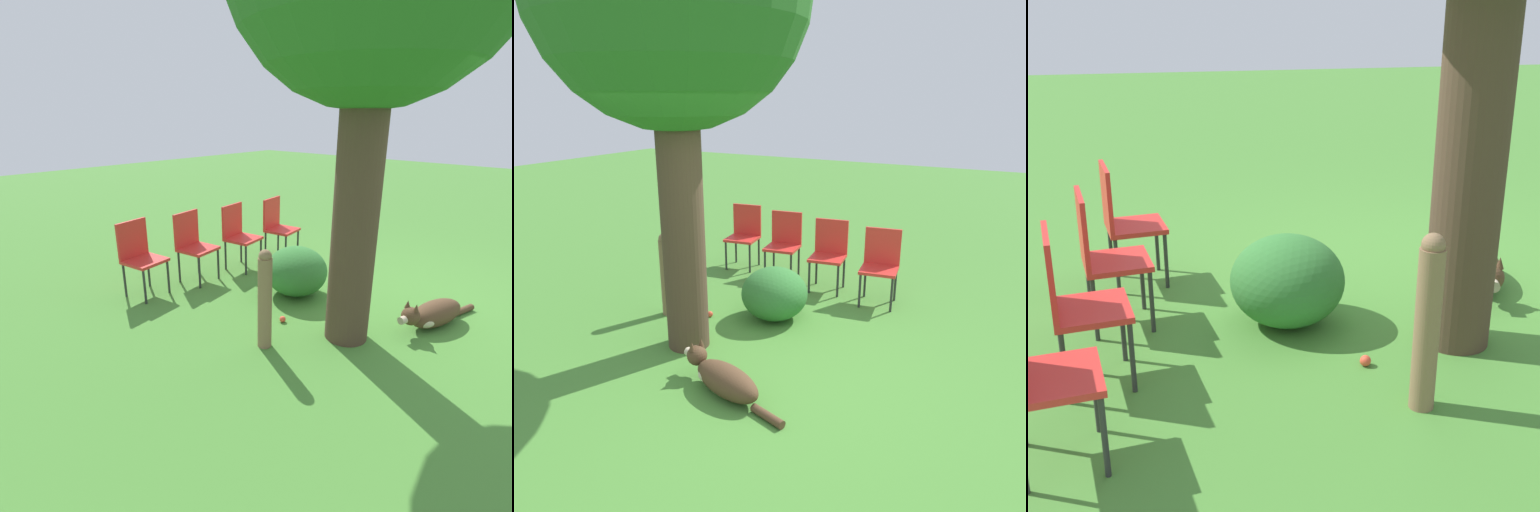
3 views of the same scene
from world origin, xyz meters
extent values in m
plane|color=#478433|center=(0.00, 0.00, 0.00)|extent=(30.00, 30.00, 0.00)
cylinder|color=#4C3828|center=(0.03, 1.05, 1.35)|extent=(0.42, 0.42, 2.71)
ellipsoid|color=#513823|center=(-0.55, 0.19, 0.14)|extent=(0.49, 0.79, 0.28)
ellipsoid|color=#C6B293|center=(-0.49, 0.39, 0.12)|extent=(0.31, 0.32, 0.17)
sphere|color=#513823|center=(-0.43, 0.60, 0.22)|extent=(0.23, 0.23, 0.19)
cylinder|color=#C6B293|center=(-0.40, 0.70, 0.20)|extent=(0.10, 0.10, 0.08)
cone|color=#513823|center=(-0.48, 0.61, 0.33)|extent=(0.06, 0.06, 0.08)
cone|color=#513823|center=(-0.38, 0.58, 0.33)|extent=(0.06, 0.06, 0.08)
cylinder|color=#513823|center=(-0.69, -0.29, 0.04)|extent=(0.16, 0.34, 0.07)
cylinder|color=#846647|center=(0.52, 1.74, 0.46)|extent=(0.14, 0.14, 0.91)
sphere|color=#846647|center=(0.52, 1.74, 0.93)|extent=(0.12, 0.12, 0.12)
cube|color=red|center=(2.01, -0.34, 0.45)|extent=(0.48, 0.50, 0.04)
cube|color=red|center=(2.20, -0.31, 0.70)|extent=(0.10, 0.44, 0.46)
cylinder|color=#2D2D2D|center=(1.86, -0.55, 0.22)|extent=(0.03, 0.03, 0.43)
cylinder|color=#2D2D2D|center=(1.80, -0.18, 0.22)|extent=(0.03, 0.03, 0.43)
cylinder|color=#2D2D2D|center=(2.21, -0.50, 0.22)|extent=(0.03, 0.03, 0.43)
cylinder|color=#2D2D2D|center=(2.15, -0.12, 0.22)|extent=(0.03, 0.03, 0.43)
cube|color=red|center=(2.13, 0.39, 0.45)|extent=(0.48, 0.50, 0.04)
cube|color=red|center=(2.32, 0.42, 0.70)|extent=(0.10, 0.44, 0.46)
cylinder|color=#2D2D2D|center=(1.98, 0.18, 0.22)|extent=(0.03, 0.03, 0.43)
cylinder|color=#2D2D2D|center=(1.92, 0.55, 0.22)|extent=(0.03, 0.03, 0.43)
cylinder|color=#2D2D2D|center=(2.33, 0.23, 0.22)|extent=(0.03, 0.03, 0.43)
cylinder|color=#2D2D2D|center=(2.28, 0.61, 0.22)|extent=(0.03, 0.03, 0.43)
cube|color=red|center=(2.25, 1.13, 0.45)|extent=(0.48, 0.50, 0.04)
cube|color=red|center=(2.44, 1.16, 0.70)|extent=(0.10, 0.44, 0.46)
cylinder|color=#2D2D2D|center=(2.10, 0.91, 0.22)|extent=(0.03, 0.03, 0.43)
cylinder|color=#2D2D2D|center=(2.04, 1.29, 0.22)|extent=(0.03, 0.03, 0.43)
cylinder|color=#2D2D2D|center=(2.46, 0.97, 0.22)|extent=(0.03, 0.03, 0.43)
cylinder|color=#2D2D2D|center=(2.40, 1.34, 0.22)|extent=(0.03, 0.03, 0.43)
cube|color=red|center=(2.37, 1.86, 0.45)|extent=(0.48, 0.50, 0.04)
cube|color=red|center=(2.56, 1.89, 0.70)|extent=(0.10, 0.44, 0.46)
cylinder|color=#2D2D2D|center=(2.22, 1.64, 0.22)|extent=(0.03, 0.03, 0.43)
cylinder|color=#2D2D2D|center=(2.16, 2.02, 0.22)|extent=(0.03, 0.03, 0.43)
cylinder|color=#2D2D2D|center=(2.58, 1.70, 0.22)|extent=(0.03, 0.03, 0.43)
cylinder|color=#2D2D2D|center=(2.52, 2.07, 0.22)|extent=(0.03, 0.03, 0.43)
sphere|color=#E54C33|center=(0.69, 1.26, 0.03)|extent=(0.07, 0.07, 0.07)
ellipsoid|color=#337533|center=(1.03, 0.58, 0.31)|extent=(0.76, 0.76, 0.61)
camera|label=1|loc=(-1.71, 4.29, 2.15)|focal=28.00mm
camera|label=2|loc=(-3.65, -1.96, 2.49)|focal=35.00mm
camera|label=3|loc=(1.89, 4.86, 2.13)|focal=50.00mm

